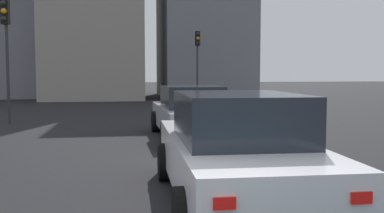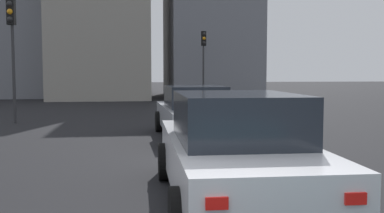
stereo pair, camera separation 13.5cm
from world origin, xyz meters
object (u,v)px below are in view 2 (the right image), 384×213
at_px(car_silver_left_lead, 194,113).
at_px(traffic_light_near_left, 12,35).
at_px(car_white_left_second, 234,151).
at_px(traffic_light_near_right, 204,51).

relative_size(car_silver_left_lead, traffic_light_near_left, 1.03).
height_order(car_white_left_second, traffic_light_near_left, traffic_light_near_left).
bearing_deg(car_white_left_second, traffic_light_near_left, 28.93).
height_order(car_silver_left_lead, traffic_light_near_right, traffic_light_near_right).
bearing_deg(traffic_light_near_right, traffic_light_near_left, -45.46).
bearing_deg(traffic_light_near_right, car_white_left_second, -13.69).
height_order(traffic_light_near_left, traffic_light_near_right, traffic_light_near_left).
bearing_deg(traffic_light_near_left, car_silver_left_lead, 61.63).
xyz_separation_m(car_white_left_second, traffic_light_near_left, (10.74, 5.59, 2.43)).
distance_m(car_white_left_second, traffic_light_near_left, 12.34).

